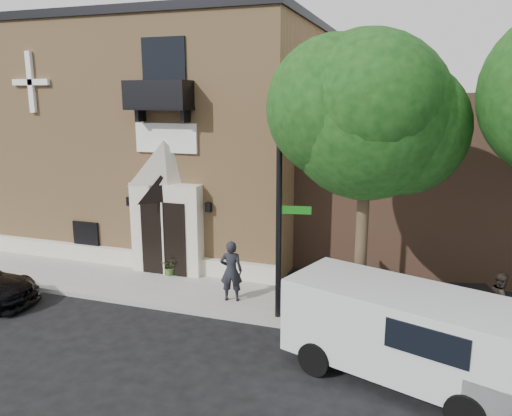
{
  "coord_description": "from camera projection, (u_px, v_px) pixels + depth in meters",
  "views": [
    {
      "loc": [
        7.42,
        -12.29,
        6.27
      ],
      "look_at": [
        2.56,
        2.0,
        2.9
      ],
      "focal_mm": 35.0,
      "sensor_mm": 36.0,
      "label": 1
    }
  ],
  "objects": [
    {
      "name": "ground",
      "position": [
        155.0,
        309.0,
        15.05
      ],
      "size": [
        120.0,
        120.0,
        0.0
      ],
      "primitive_type": "plane",
      "color": "black",
      "rests_on": "ground"
    },
    {
      "name": "sidewalk",
      "position": [
        205.0,
        293.0,
        16.11
      ],
      "size": [
        42.0,
        3.0,
        0.15
      ],
      "primitive_type": "cube",
      "color": "gray",
      "rests_on": "ground"
    },
    {
      "name": "church",
      "position": [
        182.0,
        134.0,
        22.33
      ],
      "size": [
        12.2,
        11.01,
        9.3
      ],
      "color": "tan",
      "rests_on": "ground"
    },
    {
      "name": "street_tree_left",
      "position": [
        368.0,
        114.0,
        12.2
      ],
      "size": [
        4.97,
        4.38,
        7.77
      ],
      "color": "#38281C",
      "rests_on": "sidewalk"
    },
    {
      "name": "cargo_van",
      "position": [
        412.0,
        334.0,
        10.95
      ],
      "size": [
        5.58,
        3.62,
        2.13
      ],
      "rotation": [
        0.0,
        0.0,
        -0.32
      ],
      "color": "silver",
      "rests_on": "ground"
    },
    {
      "name": "street_sign",
      "position": [
        280.0,
        212.0,
        13.6
      ],
      "size": [
        1.05,
        0.95,
        6.05
      ],
      "rotation": [
        0.0,
        0.0,
        0.19
      ],
      "color": "black",
      "rests_on": "sidewalk"
    },
    {
      "name": "fire_hydrant",
      "position": [
        353.0,
        316.0,
        13.37
      ],
      "size": [
        0.44,
        0.36,
        0.78
      ],
      "color": "#982300",
      "rests_on": "sidewalk"
    },
    {
      "name": "dumpster",
      "position": [
        454.0,
        313.0,
        12.97
      ],
      "size": [
        2.14,
        1.56,
        1.25
      ],
      "rotation": [
        0.0,
        0.0,
        0.27
      ],
      "color": "#0E3416",
      "rests_on": "sidewalk"
    },
    {
      "name": "planter",
      "position": [
        170.0,
        266.0,
        17.48
      ],
      "size": [
        0.63,
        0.57,
        0.64
      ],
      "primitive_type": "imported",
      "rotation": [
        0.0,
        0.0,
        0.13
      ],
      "color": "#3E6329",
      "rests_on": "sidewalk"
    },
    {
      "name": "pedestrian_near",
      "position": [
        231.0,
        271.0,
        15.17
      ],
      "size": [
        0.78,
        0.6,
        1.89
      ],
      "primitive_type": "imported",
      "rotation": [
        0.0,
        0.0,
        3.38
      ],
      "color": "black",
      "rests_on": "sidewalk"
    },
    {
      "name": "pedestrian_far",
      "position": [
        501.0,
        299.0,
        13.53
      ],
      "size": [
        0.61,
        0.76,
        1.5
      ],
      "primitive_type": "imported",
      "rotation": [
        0.0,
        0.0,
        1.51
      ],
      "color": "black",
      "rests_on": "sidewalk"
    }
  ]
}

